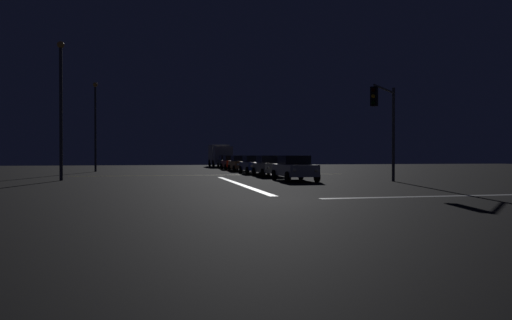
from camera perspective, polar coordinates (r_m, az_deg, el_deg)
The scene contains 14 objects.
ground at distance 16.30m, azimuth 3.45°, elevation -5.15°, with size 120.00×120.00×0.10m, color black.
stop_line_north at distance 25.26m, azimuth -2.19°, elevation -2.99°, with size 0.35×15.87×0.01m.
centre_line_ns at distance 36.73m, azimuth -5.33°, elevation -1.88°, with size 22.00×0.15×0.01m.
crosswalk_bar_east at distance 20.82m, azimuth 29.04°, elevation -3.83°, with size 15.87×0.40×0.01m.
sedan_silver at distance 28.36m, azimuth 4.85°, elevation -0.99°, with size 2.02×4.33×1.57m.
sedan_gray at distance 34.23m, azimuth 1.75°, elevation -0.72°, with size 2.02×4.33×1.57m.
sedan_blue at distance 39.33m, azimuth -0.25°, elevation -0.56°, with size 2.02×4.33×1.57m.
sedan_orange at distance 45.20m, azimuth -1.95°, elevation -0.41°, with size 2.02×4.33×1.57m.
sedan_red at distance 50.54m, azimuth -3.06°, elevation -0.31°, with size 2.02×4.33×1.57m.
sedan_black at distance 56.75m, azimuth -3.68°, elevation -0.21°, with size 2.02×4.33×1.57m.
box_truck at distance 64.38m, azimuth -4.57°, elevation 0.69°, with size 2.68×8.28×3.08m.
traffic_signal_ne at distance 27.39m, azimuth 15.90°, elevation 5.45°, with size 2.89×2.89×5.69m.
streetlamp_left_near at distance 31.20m, azimuth -23.25°, elevation 6.92°, with size 0.44×0.44×8.73m.
streetlamp_left_far at distance 46.94m, azimuth -19.48°, elevation 4.75°, with size 0.44×0.44×8.67m.
Camera 1 is at (-4.36, -15.62, 1.57)m, focal length 31.93 mm.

